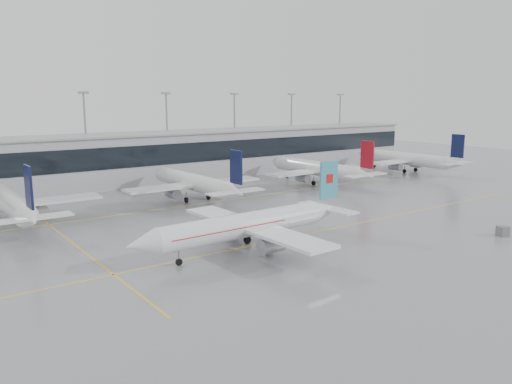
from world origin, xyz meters
TOP-DOWN VIEW (x-y plane):
  - ground at (0.00, 0.00)m, footprint 320.00×320.00m
  - taxi_line_main at (0.00, 0.00)m, footprint 120.00×0.25m
  - taxi_line_north at (0.00, 30.00)m, footprint 120.00×0.25m
  - taxi_line_cross at (-30.00, 15.00)m, footprint 0.25×60.00m
  - terminal at (0.00, 62.00)m, footprint 180.00×15.00m
  - terminal_glass at (0.00, 54.45)m, footprint 180.00×0.20m
  - terminal_roof at (0.00, 62.00)m, footprint 182.00×16.00m
  - light_masts at (0.00, 68.00)m, footprint 156.40×1.00m
  - air_canada_jet at (-10.56, -1.36)m, footprint 36.08×28.72m
  - parked_jet_b at (-35.00, 33.69)m, footprint 29.64×36.96m
  - parked_jet_c at (-0.00, 33.69)m, footprint 29.64×36.96m
  - parked_jet_d at (35.00, 33.69)m, footprint 29.64×36.96m
  - parked_jet_e at (70.00, 33.69)m, footprint 29.64×36.96m
  - gse_unit at (24.74, -18.59)m, footprint 1.85×1.78m

SIDE VIEW (x-z plane):
  - ground at x=0.00m, z-range 0.00..0.00m
  - taxi_line_main at x=0.00m, z-range 0.00..0.01m
  - taxi_line_north at x=0.00m, z-range 0.00..0.01m
  - taxi_line_cross at x=-30.00m, z-range 0.00..0.01m
  - gse_unit at x=24.74m, z-range 0.00..1.53m
  - air_canada_jet at x=-10.56m, z-range -2.07..9.24m
  - parked_jet_b at x=-35.00m, z-range -2.15..9.57m
  - parked_jet_c at x=0.00m, z-range -2.15..9.57m
  - parked_jet_d at x=35.00m, z-range -2.15..9.57m
  - parked_jet_e at x=70.00m, z-range -2.15..9.57m
  - terminal at x=0.00m, z-range 0.00..12.00m
  - terminal_glass at x=0.00m, z-range 5.00..10.00m
  - terminal_roof at x=0.00m, z-range 12.00..12.40m
  - light_masts at x=0.00m, z-range 2.04..24.64m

